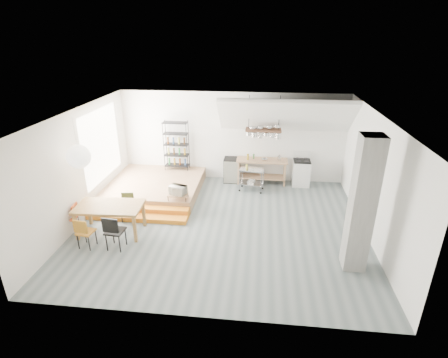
# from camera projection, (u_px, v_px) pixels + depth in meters

# --- Properties ---
(floor) EXTENTS (8.00, 8.00, 0.00)m
(floor) POSITION_uv_depth(u_px,v_px,m) (221.00, 225.00, 9.98)
(floor) COLOR #566264
(floor) RESTS_ON ground
(wall_back) EXTENTS (8.00, 0.04, 3.20)m
(wall_back) POSITION_uv_depth(u_px,v_px,m) (232.00, 137.00, 12.56)
(wall_back) COLOR silver
(wall_back) RESTS_ON ground
(wall_left) EXTENTS (0.04, 7.00, 3.20)m
(wall_left) POSITION_uv_depth(u_px,v_px,m) (79.00, 168.00, 9.76)
(wall_left) COLOR silver
(wall_left) RESTS_ON ground
(wall_right) EXTENTS (0.04, 7.00, 3.20)m
(wall_right) POSITION_uv_depth(u_px,v_px,m) (375.00, 180.00, 8.95)
(wall_right) COLOR silver
(wall_right) RESTS_ON ground
(ceiling) EXTENTS (8.00, 7.00, 0.02)m
(ceiling) POSITION_uv_depth(u_px,v_px,m) (221.00, 114.00, 8.73)
(ceiling) COLOR white
(ceiling) RESTS_ON wall_back
(slope_ceiling) EXTENTS (4.40, 1.44, 1.32)m
(slope_ceiling) POSITION_uv_depth(u_px,v_px,m) (285.00, 116.00, 11.45)
(slope_ceiling) COLOR white
(slope_ceiling) RESTS_ON wall_back
(window_pane) EXTENTS (0.02, 2.50, 2.20)m
(window_pane) POSITION_uv_depth(u_px,v_px,m) (102.00, 145.00, 11.05)
(window_pane) COLOR white
(window_pane) RESTS_ON wall_left
(platform) EXTENTS (3.00, 3.00, 0.40)m
(platform) POSITION_uv_depth(u_px,v_px,m) (156.00, 186.00, 11.99)
(platform) COLOR #9D714E
(platform) RESTS_ON ground
(step_lower) EXTENTS (3.00, 0.35, 0.13)m
(step_lower) POSITION_uv_depth(u_px,v_px,m) (137.00, 218.00, 10.25)
(step_lower) COLOR orange
(step_lower) RESTS_ON ground
(step_upper) EXTENTS (3.00, 0.35, 0.27)m
(step_upper) POSITION_uv_depth(u_px,v_px,m) (141.00, 210.00, 10.55)
(step_upper) COLOR orange
(step_upper) RESTS_ON ground
(concrete_column) EXTENTS (0.50, 0.50, 3.20)m
(concrete_column) POSITION_uv_depth(u_px,v_px,m) (362.00, 205.00, 7.65)
(concrete_column) COLOR slate
(concrete_column) RESTS_ON ground
(kitchen_counter) EXTENTS (1.80, 0.60, 0.91)m
(kitchen_counter) POSITION_uv_depth(u_px,v_px,m) (262.00, 167.00, 12.51)
(kitchen_counter) COLOR #9D714E
(kitchen_counter) RESTS_ON ground
(stove) EXTENTS (0.60, 0.60, 1.18)m
(stove) POSITION_uv_depth(u_px,v_px,m) (301.00, 172.00, 12.43)
(stove) COLOR white
(stove) RESTS_ON ground
(pot_rack) EXTENTS (1.20, 0.50, 1.43)m
(pot_rack) POSITION_uv_depth(u_px,v_px,m) (264.00, 132.00, 11.77)
(pot_rack) COLOR #45291B
(pot_rack) RESTS_ON ceiling
(wire_shelving) EXTENTS (0.88, 0.38, 1.80)m
(wire_shelving) POSITION_uv_depth(u_px,v_px,m) (176.00, 145.00, 12.59)
(wire_shelving) COLOR black
(wire_shelving) RESTS_ON platform
(microwave_shelf) EXTENTS (0.60, 0.40, 0.16)m
(microwave_shelf) POSITION_uv_depth(u_px,v_px,m) (178.00, 194.00, 10.60)
(microwave_shelf) COLOR #9D714E
(microwave_shelf) RESTS_ON platform
(paper_lantern) EXTENTS (0.60, 0.60, 0.60)m
(paper_lantern) POSITION_uv_depth(u_px,v_px,m) (79.00, 157.00, 8.81)
(paper_lantern) COLOR white
(paper_lantern) RESTS_ON ceiling
(dining_table) EXTENTS (1.79, 1.06, 0.83)m
(dining_table) POSITION_uv_depth(u_px,v_px,m) (109.00, 209.00, 9.34)
(dining_table) COLOR olive
(dining_table) RESTS_ON ground
(chair_mustard) EXTENTS (0.44, 0.44, 0.85)m
(chair_mustard) POSITION_uv_depth(u_px,v_px,m) (84.00, 231.00, 8.74)
(chair_mustard) COLOR #BA7920
(chair_mustard) RESTS_ON ground
(chair_black) EXTENTS (0.47, 0.47, 0.96)m
(chair_black) POSITION_uv_depth(u_px,v_px,m) (113.00, 230.00, 8.66)
(chair_black) COLOR black
(chair_black) RESTS_ON ground
(chair_olive) EXTENTS (0.42, 0.42, 0.81)m
(chair_olive) POSITION_uv_depth(u_px,v_px,m) (128.00, 204.00, 10.14)
(chair_olive) COLOR #525B2B
(chair_olive) RESTS_ON ground
(chair_red) EXTENTS (0.41, 0.41, 0.82)m
(chair_red) POSITION_uv_depth(u_px,v_px,m) (72.00, 215.00, 9.51)
(chair_red) COLOR #B7421A
(chair_red) RESTS_ON ground
(rolling_cart) EXTENTS (0.87, 0.58, 0.80)m
(rolling_cart) POSITION_uv_depth(u_px,v_px,m) (252.00, 177.00, 11.97)
(rolling_cart) COLOR silver
(rolling_cart) RESTS_ON ground
(mini_fridge) EXTENTS (0.53, 0.53, 0.89)m
(mini_fridge) POSITION_uv_depth(u_px,v_px,m) (231.00, 170.00, 12.73)
(mini_fridge) COLOR black
(mini_fridge) RESTS_ON ground
(microwave) EXTENTS (0.57, 0.47, 0.27)m
(microwave) POSITION_uv_depth(u_px,v_px,m) (178.00, 190.00, 10.54)
(microwave) COLOR beige
(microwave) RESTS_ON microwave_shelf
(bowl) EXTENTS (0.29, 0.29, 0.06)m
(bowl) POSITION_uv_depth(u_px,v_px,m) (264.00, 159.00, 12.33)
(bowl) COLOR silver
(bowl) RESTS_ON kitchen_counter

